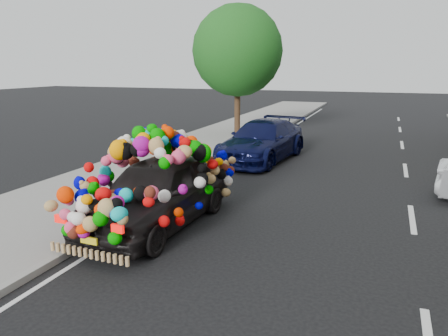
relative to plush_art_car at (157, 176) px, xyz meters
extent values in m
plane|color=black|center=(1.57, 2.32, -1.09)|extent=(100.00, 100.00, 0.00)
cube|color=gray|center=(-2.73, 2.32, -1.03)|extent=(4.00, 60.00, 0.12)
cube|color=gray|center=(-0.78, 2.32, -1.03)|extent=(0.15, 60.00, 0.13)
cylinder|color=#332114|center=(-2.23, 11.82, 0.27)|extent=(0.28, 0.28, 2.73)
sphere|color=#175216|center=(-2.23, 11.82, 2.94)|extent=(4.20, 4.20, 4.20)
imported|color=black|center=(0.00, 0.00, -0.35)|extent=(1.95, 4.44, 1.49)
cube|color=red|center=(-0.70, -2.17, -0.31)|extent=(0.22, 0.07, 0.14)
cube|color=red|center=(0.50, -2.22, -0.31)|extent=(0.22, 0.07, 0.14)
cube|color=yellow|center=(-0.10, -2.21, -0.61)|extent=(0.34, 0.06, 0.12)
imported|color=#080B32|center=(0.30, 7.22, -0.38)|extent=(2.59, 5.13, 1.43)
camera|label=1|loc=(4.46, -7.87, 2.27)|focal=35.00mm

